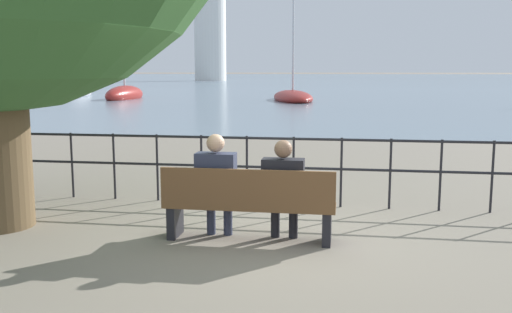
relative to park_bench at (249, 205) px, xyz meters
name	(u,v)px	position (x,y,z in m)	size (l,w,h in m)	color
ground_plane	(250,239)	(0.00, 0.07, -0.44)	(1000.00, 1000.00, 0.00)	gray
harbor_water	(344,77)	(0.00, 160.32, -0.44)	(600.00, 300.00, 0.01)	slate
park_bench	(249,205)	(0.00, 0.00, 0.00)	(2.07, 0.45, 0.90)	brown
seated_person_left	(217,181)	(-0.41, 0.08, 0.26)	(0.48, 0.35, 1.29)	#2D3347
seated_person_right	(283,186)	(0.41, 0.08, 0.24)	(0.49, 0.35, 1.23)	black
promenade_railing	(270,160)	(0.00, 1.92, 0.25)	(10.76, 0.04, 1.05)	black
sailboat_0	(293,97)	(-2.51, 32.12, -0.17)	(4.19, 8.14, 12.08)	maroon
sailboat_1	(75,92)	(-20.61, 36.77, -0.14)	(3.92, 6.06, 10.00)	silver
sailboat_3	(125,95)	(-14.59, 32.40, -0.13)	(1.68, 5.76, 8.12)	maroon
harbor_lighthouse	(210,28)	(-25.32, 102.95, 9.59)	(6.12, 6.12, 21.56)	white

